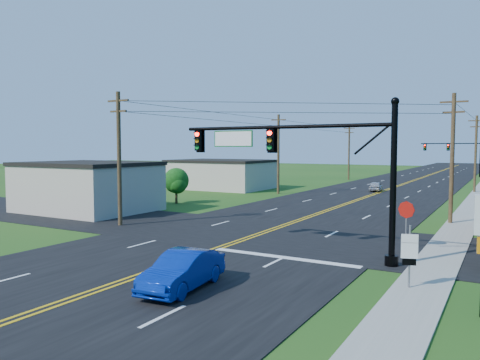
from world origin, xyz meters
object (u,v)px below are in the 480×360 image
Objects in this scene: signal_mast_far at (454,152)px; blue_car at (183,271)px; route_sign at (409,252)px; signal_mast_main at (299,159)px; stop_sign at (406,215)px.

blue_car is (-1.63, -79.40, -3.85)m from signal_mast_far.
route_sign reaches higher than blue_car.
signal_mast_far is at bearing 89.92° from signal_mast_main.
signal_mast_far is (0.10, 72.00, -0.20)m from signal_mast_main.
stop_sign is at bearing 56.79° from blue_car.
stop_sign reaches higher than blue_car.
blue_car is at bearing -101.65° from signal_mast_main.
signal_mast_main is 4.67× the size of route_sign.
route_sign is (5.76, -3.18, -3.34)m from signal_mast_main.
blue_car is (-1.53, -7.40, -4.05)m from signal_mast_main.
signal_mast_far is at bearing 75.57° from route_sign.
route_sign is at bearing -62.83° from stop_sign.
blue_car is at bearing -91.17° from signal_mast_far.
stop_sign is (5.86, 11.38, 1.12)m from blue_car.
signal_mast_main and signal_mast_far have the same top height.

